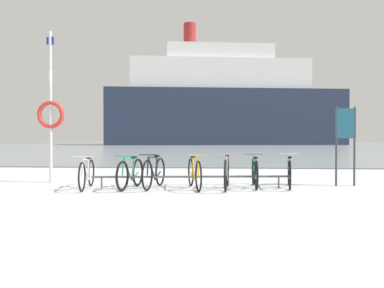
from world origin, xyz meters
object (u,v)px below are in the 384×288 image
(bicycle_0, at_px, (87,174))
(rescue_post, at_px, (51,111))
(info_sign, at_px, (346,132))
(bicycle_5, at_px, (255,173))
(ferry_ship, at_px, (222,104))
(bicycle_4, at_px, (227,173))
(bicycle_3, at_px, (194,173))
(bicycle_2, at_px, (154,173))
(bicycle_6, at_px, (289,172))
(bicycle_1, at_px, (130,173))

(bicycle_0, distance_m, rescue_post, 2.44)
(info_sign, bearing_deg, bicycle_5, -168.55)
(bicycle_5, height_order, ferry_ship, ferry_ship)
(bicycle_4, xyz_separation_m, bicycle_5, (0.69, 0.34, -0.02))
(bicycle_4, bearing_deg, bicycle_3, -178.70)
(bicycle_2, height_order, bicycle_3, bicycle_2)
(bicycle_2, xyz_separation_m, bicycle_6, (3.26, 0.36, -0.01))
(bicycle_3, xyz_separation_m, rescue_post, (-3.96, 1.03, 1.56))
(info_sign, bearing_deg, bicycle_3, -167.60)
(bicycle_3, bearing_deg, bicycle_4, 1.30)
(bicycle_3, bearing_deg, bicycle_5, 13.89)
(bicycle_2, relative_size, info_sign, 0.84)
(rescue_post, bearing_deg, bicycle_1, -23.97)
(bicycle_5, height_order, info_sign, info_sign)
(bicycle_2, bearing_deg, bicycle_1, -168.86)
(bicycle_2, xyz_separation_m, bicycle_5, (2.42, 0.31, -0.01))
(bicycle_3, xyz_separation_m, bicycle_5, (1.45, 0.36, -0.01))
(bicycle_3, height_order, bicycle_5, bicycle_3)
(bicycle_0, distance_m, bicycle_4, 3.31)
(bicycle_4, relative_size, ferry_ship, 0.04)
(bicycle_2, distance_m, rescue_post, 3.51)
(bicycle_4, distance_m, bicycle_5, 0.77)
(bicycle_0, distance_m, bicycle_3, 2.55)
(info_sign, relative_size, ferry_ship, 0.05)
(bicycle_4, distance_m, bicycle_6, 1.58)
(bicycle_4, height_order, bicycle_6, bicycle_4)
(ferry_ship, bearing_deg, bicycle_2, -91.85)
(bicycle_3, height_order, rescue_post, rescue_post)
(bicycle_1, relative_size, rescue_post, 0.40)
(bicycle_4, relative_size, info_sign, 0.87)
(bicycle_3, bearing_deg, bicycle_1, -177.90)
(bicycle_4, relative_size, rescue_post, 0.43)
(bicycle_2, bearing_deg, bicycle_5, 7.20)
(bicycle_5, relative_size, info_sign, 0.83)
(bicycle_5, distance_m, rescue_post, 5.67)
(bicycle_5, relative_size, ferry_ship, 0.04)
(bicycle_0, relative_size, bicycle_5, 1.02)
(bicycle_3, relative_size, bicycle_6, 1.05)
(bicycle_1, distance_m, bicycle_2, 0.56)
(bicycle_2, xyz_separation_m, rescue_post, (-2.99, 0.98, 1.56))
(bicycle_1, relative_size, bicycle_4, 0.95)
(bicycle_1, xyz_separation_m, bicycle_5, (2.97, 0.41, 0.00))
(bicycle_2, bearing_deg, bicycle_4, -1.16)
(bicycle_0, height_order, bicycle_4, bicycle_4)
(bicycle_3, distance_m, info_sign, 3.96)
(bicycle_0, relative_size, rescue_post, 0.41)
(rescue_post, height_order, ferry_ship, ferry_ship)
(bicycle_2, height_order, bicycle_5, bicycle_2)
(bicycle_1, bearing_deg, bicycle_5, 7.93)
(bicycle_0, bearing_deg, ferry_ship, 86.69)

